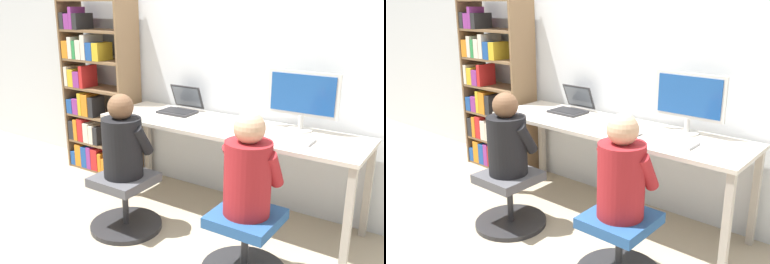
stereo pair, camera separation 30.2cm
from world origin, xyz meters
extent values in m
plane|color=tan|center=(0.00, 0.00, 0.00)|extent=(14.00, 14.00, 0.00)
cube|color=silver|center=(0.00, 0.69, 1.30)|extent=(10.00, 0.05, 2.60)
cube|color=beige|center=(0.00, 0.31, 0.76)|extent=(2.19, 0.63, 0.03)
cube|color=#ADA497|center=(-1.06, 0.04, 0.37)|extent=(0.05, 0.05, 0.74)
cube|color=#ADA497|center=(1.06, 0.04, 0.37)|extent=(0.05, 0.05, 0.74)
cube|color=#ADA497|center=(-1.06, 0.59, 0.37)|extent=(0.05, 0.05, 0.74)
cube|color=#ADA497|center=(1.06, 0.59, 0.37)|extent=(0.05, 0.05, 0.74)
cylinder|color=beige|center=(0.54, 0.50, 0.78)|extent=(0.18, 0.18, 0.01)
cylinder|color=beige|center=(0.54, 0.50, 0.84)|extent=(0.04, 0.04, 0.11)
cube|color=beige|center=(0.54, 0.50, 1.06)|extent=(0.55, 0.02, 0.34)
cube|color=#19478C|center=(0.54, 0.49, 1.06)|extent=(0.49, 0.01, 0.29)
cube|color=#2D2D30|center=(-0.56, 0.41, 0.78)|extent=(0.31, 0.22, 0.02)
cube|color=black|center=(-0.56, 0.41, 0.79)|extent=(0.27, 0.17, 0.00)
cube|color=#2D2D30|center=(-0.56, 0.56, 0.90)|extent=(0.31, 0.09, 0.21)
cube|color=slate|center=(-0.56, 0.56, 0.89)|extent=(0.27, 0.08, 0.18)
cube|color=#B2B2B7|center=(0.53, 0.23, 0.78)|extent=(0.39, 0.17, 0.02)
cube|color=#97979C|center=(0.53, 0.23, 0.80)|extent=(0.35, 0.13, 0.00)
ellipsoid|color=silver|center=(0.27, 0.23, 0.79)|extent=(0.07, 0.11, 0.03)
cylinder|color=#262628|center=(0.53, -0.36, 0.20)|extent=(0.05, 0.05, 0.34)
cube|color=#234C84|center=(0.53, -0.36, 0.41)|extent=(0.41, 0.42, 0.07)
cylinder|color=#262628|center=(-0.53, -0.34, 0.02)|extent=(0.56, 0.56, 0.04)
cylinder|color=#262628|center=(-0.53, -0.34, 0.20)|extent=(0.05, 0.05, 0.34)
cube|color=#4C4C51|center=(-0.53, -0.34, 0.41)|extent=(0.41, 0.42, 0.07)
cylinder|color=maroon|center=(0.53, -0.36, 0.68)|extent=(0.29, 0.29, 0.47)
sphere|color=tan|center=(0.53, -0.36, 1.00)|extent=(0.19, 0.19, 0.19)
cylinder|color=maroon|center=(0.39, -0.29, 0.75)|extent=(0.08, 0.21, 0.26)
cylinder|color=maroon|center=(0.67, -0.29, 0.75)|extent=(0.08, 0.21, 0.26)
cylinder|color=black|center=(-0.53, -0.34, 0.67)|extent=(0.30, 0.30, 0.45)
sphere|color=brown|center=(-0.53, -0.34, 0.98)|extent=(0.19, 0.19, 0.19)
cylinder|color=black|center=(-0.67, -0.27, 0.74)|extent=(0.08, 0.20, 0.26)
cylinder|color=black|center=(-0.38, -0.27, 0.74)|extent=(0.08, 0.20, 0.26)
cube|color=brown|center=(-1.95, 0.47, 0.87)|extent=(0.02, 0.32, 1.75)
cube|color=brown|center=(-1.17, 0.47, 0.87)|extent=(0.02, 0.32, 1.75)
cube|color=brown|center=(-1.56, 0.47, 0.01)|extent=(0.76, 0.31, 0.02)
cube|color=brown|center=(-1.56, 0.47, 0.30)|extent=(0.76, 0.31, 0.02)
cube|color=brown|center=(-1.56, 0.47, 0.59)|extent=(0.76, 0.31, 0.02)
cube|color=brown|center=(-1.56, 0.47, 0.87)|extent=(0.76, 0.31, 0.02)
cube|color=brown|center=(-1.56, 0.47, 1.16)|extent=(0.76, 0.31, 0.02)
cube|color=brown|center=(-1.56, 0.47, 1.45)|extent=(0.76, 0.31, 0.02)
cube|color=brown|center=(-1.56, 0.47, 1.73)|extent=(0.76, 0.31, 0.02)
cube|color=#1E4C9E|center=(-1.89, 0.42, 0.10)|extent=(0.07, 0.20, 0.15)
cube|color=orange|center=(-1.81, 0.42, 0.14)|extent=(0.09, 0.21, 0.23)
cube|color=#1E4C9E|center=(-1.73, 0.42, 0.14)|extent=(0.08, 0.21, 0.22)
cube|color=#8C338C|center=(-1.65, 0.44, 0.14)|extent=(0.06, 0.25, 0.23)
cube|color=red|center=(-1.57, 0.40, 0.14)|extent=(0.09, 0.18, 0.23)
cube|color=orange|center=(-1.50, 0.43, 0.12)|extent=(0.04, 0.23, 0.19)
cube|color=orange|center=(-1.45, 0.43, 0.10)|extent=(0.04, 0.23, 0.15)
cube|color=#262628|center=(-1.39, 0.44, 0.12)|extent=(0.06, 0.25, 0.18)
cube|color=#262628|center=(-1.89, 0.42, 0.41)|extent=(0.07, 0.20, 0.20)
cube|color=orange|center=(-1.83, 0.42, 0.42)|extent=(0.05, 0.22, 0.22)
cube|color=red|center=(-1.75, 0.43, 0.43)|extent=(0.08, 0.24, 0.24)
cube|color=silver|center=(-1.67, 0.45, 0.41)|extent=(0.07, 0.26, 0.21)
cube|color=silver|center=(-1.60, 0.43, 0.40)|extent=(0.06, 0.23, 0.19)
cube|color=#262628|center=(-1.53, 0.45, 0.40)|extent=(0.06, 0.26, 0.18)
cube|color=#1E4C9E|center=(-1.89, 0.43, 0.67)|extent=(0.08, 0.24, 0.15)
cube|color=#8C338C|center=(-1.80, 0.41, 0.68)|extent=(0.08, 0.20, 0.16)
cube|color=gold|center=(-1.73, 0.44, 0.71)|extent=(0.05, 0.26, 0.23)
cube|color=orange|center=(-1.66, 0.41, 0.71)|extent=(0.09, 0.19, 0.22)
cube|color=#262628|center=(-1.57, 0.41, 0.70)|extent=(0.07, 0.18, 0.20)
cube|color=silver|center=(-1.90, 0.44, 0.98)|extent=(0.04, 0.26, 0.20)
cube|color=gold|center=(-1.84, 0.43, 0.97)|extent=(0.08, 0.23, 0.17)
cube|color=#8C338C|center=(-1.75, 0.44, 0.96)|extent=(0.09, 0.25, 0.16)
cube|color=red|center=(-1.68, 0.42, 0.99)|extent=(0.05, 0.21, 0.22)
cube|color=orange|center=(-1.88, 0.43, 1.26)|extent=(0.08, 0.23, 0.17)
cube|color=silver|center=(-1.81, 0.40, 1.28)|extent=(0.05, 0.18, 0.21)
cube|color=#2D8C47|center=(-1.75, 0.44, 1.26)|extent=(0.04, 0.26, 0.18)
cube|color=silver|center=(-1.69, 0.42, 1.27)|extent=(0.07, 0.20, 0.19)
cube|color=silver|center=(-1.62, 0.44, 1.29)|extent=(0.06, 0.26, 0.24)
cube|color=#1E4C9E|center=(-1.54, 0.41, 1.26)|extent=(0.08, 0.19, 0.17)
cube|color=gold|center=(-1.45, 0.42, 1.26)|extent=(0.08, 0.20, 0.17)
cube|color=#262628|center=(-1.90, 0.41, 1.54)|extent=(0.06, 0.20, 0.16)
cube|color=#8C338C|center=(-1.83, 0.44, 1.53)|extent=(0.07, 0.24, 0.15)
cube|color=#8C338C|center=(-1.77, 0.41, 1.56)|extent=(0.04, 0.19, 0.21)
cube|color=#262628|center=(-1.71, 0.43, 1.54)|extent=(0.06, 0.22, 0.15)
camera|label=1|loc=(1.60, -2.56, 1.72)|focal=40.00mm
camera|label=2|loc=(1.84, -2.38, 1.72)|focal=40.00mm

